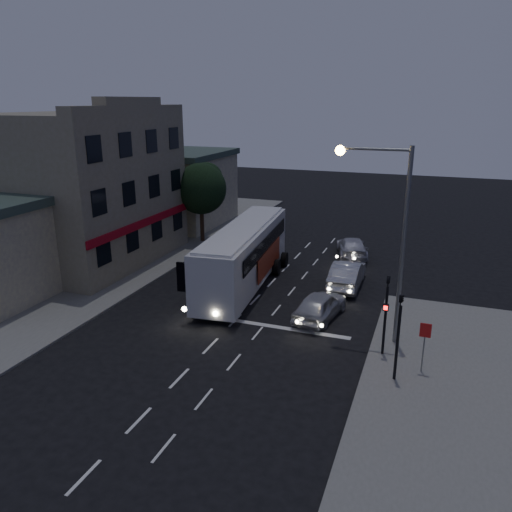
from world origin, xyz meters
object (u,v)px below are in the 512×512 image
at_px(car_sedan_a, 347,274).
at_px(streetlight, 390,224).
at_px(traffic_signal_main, 386,306).
at_px(regulatory_sign, 425,339).
at_px(car_sedan_b, 352,247).
at_px(street_tree, 201,186).
at_px(tour_bus, 244,254).
at_px(car_suv, 320,305).
at_px(traffic_signal_side, 399,327).

distance_m(car_sedan_a, streetlight, 8.81).
bearing_deg(streetlight, traffic_signal_main, -79.80).
bearing_deg(regulatory_sign, traffic_signal_main, 149.16).
bearing_deg(car_sedan_b, street_tree, -14.49).
relative_size(car_sedan_b, traffic_signal_main, 1.16).
relative_size(regulatory_sign, street_tree, 0.35).
bearing_deg(car_sedan_b, traffic_signal_main, 89.17).
relative_size(tour_bus, car_suv, 2.91).
xyz_separation_m(car_suv, car_sedan_a, (0.49, 5.13, 0.06)).
relative_size(traffic_signal_side, regulatory_sign, 1.86).
relative_size(regulatory_sign, streetlight, 0.24).
bearing_deg(car_suv, traffic_signal_main, 148.70).
bearing_deg(streetlight, tour_bus, 151.44).
bearing_deg(tour_bus, car_suv, -35.48).
height_order(tour_bus, street_tree, street_tree).
xyz_separation_m(tour_bus, traffic_signal_main, (9.05, -6.21, 0.39)).
height_order(car_sedan_a, regulatory_sign, regulatory_sign).
xyz_separation_m(tour_bus, car_suv, (5.49, -3.19, -1.30)).
height_order(tour_bus, car_sedan_b, tour_bus).
xyz_separation_m(car_suv, traffic_signal_main, (3.56, -3.02, 1.69)).
bearing_deg(car_sedan_b, car_sedan_a, 81.32).
distance_m(tour_bus, car_sedan_a, 6.40).
bearing_deg(traffic_signal_side, streetlight, 105.70).
distance_m(car_sedan_b, street_tree, 12.54).
bearing_deg(street_tree, tour_bus, -49.94).
bearing_deg(traffic_signal_side, tour_bus, 139.98).
relative_size(traffic_signal_main, traffic_signal_side, 1.00).
bearing_deg(streetlight, car_sedan_a, 112.75).
xyz_separation_m(car_sedan_a, street_tree, (-12.73, 6.10, 3.71)).
bearing_deg(regulatory_sign, car_suv, 142.51).
bearing_deg(car_sedan_b, traffic_signal_side, 89.73).
xyz_separation_m(traffic_signal_main, traffic_signal_side, (0.70, -1.98, 0.00)).
distance_m(traffic_signal_main, traffic_signal_side, 2.10).
bearing_deg(street_tree, streetlight, -39.51).
relative_size(car_sedan_a, street_tree, 0.77).
bearing_deg(car_suv, regulatory_sign, 151.51).
bearing_deg(car_sedan_a, traffic_signal_side, 109.69).
distance_m(regulatory_sign, streetlight, 5.18).
xyz_separation_m(car_sedan_a, traffic_signal_side, (3.78, -10.13, 1.63)).
bearing_deg(car_suv, car_sedan_a, -86.41).
relative_size(car_sedan_b, streetlight, 0.53).
xyz_separation_m(traffic_signal_side, regulatory_sign, (1.00, 0.96, -0.82)).
bearing_deg(traffic_signal_side, street_tree, 135.50).
bearing_deg(tour_bus, car_sedan_b, 52.70).
relative_size(streetlight, street_tree, 1.45).
height_order(car_suv, car_sedan_b, car_suv).
height_order(car_sedan_a, street_tree, street_tree).
bearing_deg(regulatory_sign, street_tree, 138.92).
bearing_deg(tour_bus, traffic_signal_main, -39.78).
relative_size(car_sedan_b, regulatory_sign, 2.16).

